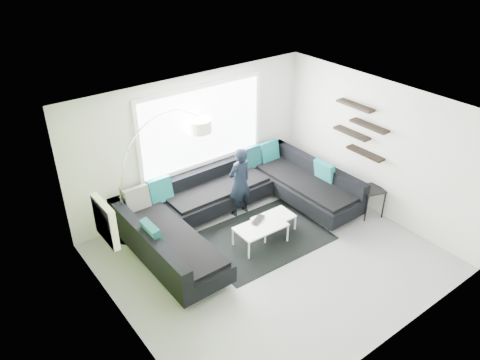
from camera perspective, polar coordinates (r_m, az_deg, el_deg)
name	(u,v)px	position (r m, az deg, el deg)	size (l,w,h in m)	color
ground	(270,257)	(8.70, 3.67, -9.36)	(5.50, 5.50, 0.00)	gray
room_shell	(267,165)	(7.84, 3.33, 1.79)	(5.54, 5.04, 2.82)	silver
sectional_sofa	(242,209)	(9.22, 0.23, -3.52)	(4.39, 2.74, 0.94)	black
rug	(262,237)	(9.15, 2.70, -7.01)	(2.42, 1.76, 0.01)	black
coffee_table	(267,229)	(9.05, 3.34, -5.95)	(1.24, 0.72, 0.41)	silver
arc_lamp	(119,188)	(8.71, -14.48, -0.98)	(2.16, 0.60, 2.33)	silver
side_table	(369,202)	(10.00, 15.51, -2.55)	(0.45, 0.45, 0.62)	black
person	(240,182)	(9.46, -0.06, -0.24)	(0.56, 0.38, 1.49)	black
laptop	(260,221)	(8.89, 2.51, -4.96)	(0.42, 0.36, 0.03)	black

